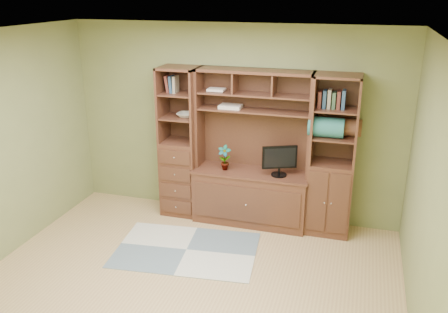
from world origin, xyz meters
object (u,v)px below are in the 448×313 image
(left_tower, at_px, (180,143))
(right_tower, at_px, (333,157))
(center_hutch, at_px, (251,150))
(monitor, at_px, (280,155))

(left_tower, xyz_separation_m, right_tower, (2.02, 0.00, 0.00))
(center_hutch, xyz_separation_m, monitor, (0.38, -0.03, -0.02))
(left_tower, height_order, monitor, left_tower)
(center_hutch, xyz_separation_m, left_tower, (-1.00, 0.04, 0.00))
(left_tower, distance_m, right_tower, 2.02)
(center_hutch, distance_m, right_tower, 1.03)
(center_hutch, height_order, monitor, center_hutch)
(monitor, bearing_deg, left_tower, 153.46)
(center_hutch, distance_m, left_tower, 1.00)
(left_tower, xyz_separation_m, monitor, (1.38, -0.07, -0.02))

